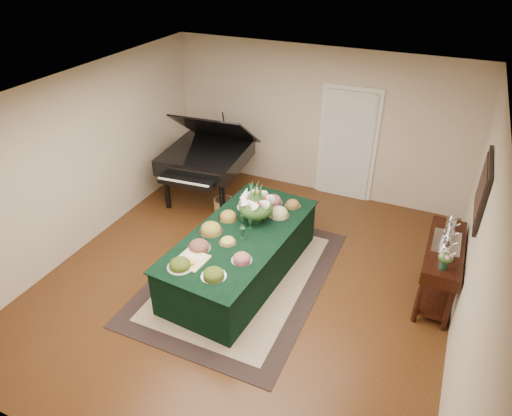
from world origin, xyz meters
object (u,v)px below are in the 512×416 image
at_px(mahogany_sideboard, 443,257).
at_px(buffet_table, 241,254).
at_px(floral_centerpiece, 256,203).
at_px(grand_piano, 206,156).

bearing_deg(mahogany_sideboard, buffet_table, -166.11).
bearing_deg(buffet_table, floral_centerpiece, 78.87).
relative_size(buffet_table, floral_centerpiece, 5.38).
xyz_separation_m(grand_piano, mahogany_sideboard, (4.17, -1.12, -0.17)).
height_order(buffet_table, floral_centerpiece, floral_centerpiece).
bearing_deg(grand_piano, mahogany_sideboard, -15.03).
bearing_deg(floral_centerpiece, buffet_table, -101.13).
xyz_separation_m(floral_centerpiece, mahogany_sideboard, (2.55, 0.29, -0.35)).
bearing_deg(mahogany_sideboard, grand_piano, 164.97).
xyz_separation_m(buffet_table, floral_centerpiece, (0.07, 0.36, 0.66)).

